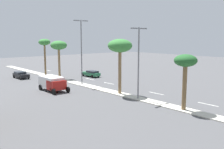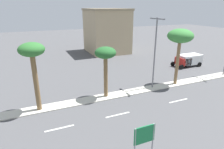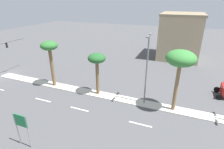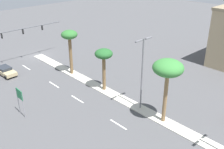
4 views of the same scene
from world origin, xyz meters
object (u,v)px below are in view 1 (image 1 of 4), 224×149
at_px(palm_tree_front, 185,64).
at_px(box_truck, 53,83).
at_px(palm_tree_mid, 120,47).
at_px(palm_tree_leading, 59,46).
at_px(street_lamp_front, 139,57).
at_px(sedan_black_center, 21,75).
at_px(palm_tree_left, 44,44).
at_px(street_lamp_trailing, 81,48).
at_px(sedan_green_front, 91,73).

distance_m(palm_tree_front, box_truck, 21.17).
xyz_separation_m(palm_tree_mid, box_truck, (-6.51, 8.57, -5.75)).
height_order(palm_tree_mid, palm_tree_leading, palm_tree_mid).
distance_m(street_lamp_front, sedan_black_center, 29.23).
xyz_separation_m(palm_tree_front, palm_tree_left, (0.29, 35.80, 1.48)).
height_order(palm_tree_left, street_lamp_trailing, street_lamp_trailing).
bearing_deg(box_truck, palm_tree_leading, 55.89).
xyz_separation_m(palm_tree_left, sedan_black_center, (-5.66, -0.27, -6.23)).
height_order(street_lamp_trailing, sedan_green_front, street_lamp_trailing).
bearing_deg(street_lamp_front, palm_tree_mid, 86.99).
bearing_deg(palm_tree_left, sedan_black_center, -177.30).
relative_size(palm_tree_mid, palm_tree_leading, 1.06).
height_order(palm_tree_mid, palm_tree_left, palm_tree_mid).
distance_m(palm_tree_front, sedan_black_center, 36.24).
distance_m(palm_tree_leading, box_truck, 13.33).
relative_size(palm_tree_mid, palm_tree_left, 1.02).
xyz_separation_m(sedan_black_center, box_truck, (-1.00, -15.79, 0.55)).
relative_size(palm_tree_left, sedan_green_front, 1.73).
xyz_separation_m(palm_tree_mid, palm_tree_left, (0.15, 24.62, -0.07)).
height_order(street_lamp_front, street_lamp_trailing, street_lamp_trailing).
bearing_deg(sedan_black_center, palm_tree_leading, -44.15).
xyz_separation_m(sedan_green_front, box_truck, (-13.22, -7.88, 0.55)).
height_order(sedan_green_front, sedan_black_center, sedan_green_front).
bearing_deg(palm_tree_leading, street_lamp_trailing, -91.46).
bearing_deg(street_lamp_front, box_truck, 116.75).
bearing_deg(box_truck, palm_tree_left, 67.46).
xyz_separation_m(palm_tree_front, palm_tree_leading, (0.48, 29.85, 1.14)).
relative_size(palm_tree_leading, palm_tree_left, 0.96).
xyz_separation_m(palm_tree_left, box_truck, (-6.66, -16.05, -5.68)).
bearing_deg(sedan_black_center, palm_tree_front, -81.41).
relative_size(palm_tree_left, box_truck, 1.41).
bearing_deg(sedan_black_center, sedan_green_front, -32.93).
bearing_deg(palm_tree_mid, street_lamp_trailing, 89.35).
bearing_deg(street_lamp_trailing, sedan_green_front, 43.46).
distance_m(palm_tree_front, sedan_green_front, 28.85).
bearing_deg(palm_tree_left, palm_tree_front, -90.47).
bearing_deg(street_lamp_trailing, sedan_black_center, 111.69).
bearing_deg(palm_tree_leading, palm_tree_left, 91.79).
height_order(palm_tree_mid, sedan_green_front, palm_tree_mid).
bearing_deg(sedan_black_center, palm_tree_left, 2.70).
height_order(palm_tree_mid, box_truck, palm_tree_mid).
xyz_separation_m(palm_tree_left, sedan_green_front, (6.56, -8.18, -6.23)).
xyz_separation_m(palm_tree_leading, palm_tree_left, (-0.19, 5.94, 0.34)).
bearing_deg(box_truck, sedan_green_front, 30.79).
height_order(palm_tree_front, street_lamp_front, street_lamp_front).
height_order(palm_tree_leading, street_lamp_trailing, street_lamp_trailing).
distance_m(street_lamp_front, box_truck, 14.72).
height_order(palm_tree_front, palm_tree_mid, palm_tree_mid).
bearing_deg(palm_tree_left, sedan_green_front, -51.28).
relative_size(street_lamp_trailing, sedan_green_front, 2.46).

